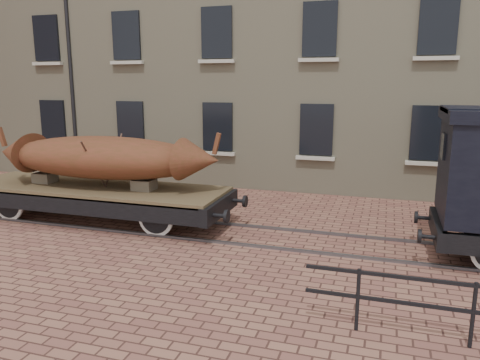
% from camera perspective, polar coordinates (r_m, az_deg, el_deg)
% --- Properties ---
extents(ground, '(90.00, 90.00, 0.00)m').
position_cam_1_polar(ground, '(11.74, 0.44, -6.78)').
color(ground, brown).
extents(rail_track, '(30.00, 1.52, 0.06)m').
position_cam_1_polar(rail_track, '(11.74, 0.44, -6.64)').
color(rail_track, '#59595E').
rests_on(rail_track, ground).
extents(flatcar_wagon, '(8.30, 2.25, 1.25)m').
position_cam_1_polar(flatcar_wagon, '(13.39, -17.41, -1.51)').
color(flatcar_wagon, brown).
rests_on(flatcar_wagon, ground).
extents(iron_boat, '(6.50, 2.14, 1.56)m').
position_cam_1_polar(iron_boat, '(12.98, -16.26, 2.68)').
color(iron_boat, brown).
rests_on(iron_boat, flatcar_wagon).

